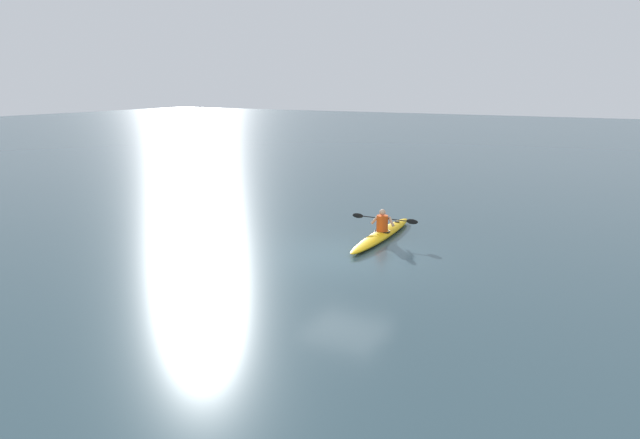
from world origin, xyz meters
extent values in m
plane|color=#334C56|center=(0.00, 0.00, 0.00)|extent=(160.00, 160.00, 0.00)
ellipsoid|color=#EAB214|center=(-0.11, -2.38, 0.12)|extent=(0.81, 5.11, 0.25)
torus|color=black|center=(-0.11, -2.42, 0.23)|extent=(0.56, 0.56, 0.04)
cylinder|color=black|center=(-0.05, -3.91, 0.24)|extent=(0.18, 0.18, 0.02)
cylinder|color=#E04C14|center=(-0.11, -2.40, 0.51)|extent=(0.39, 0.39, 0.53)
sphere|color=tan|center=(-0.11, -2.40, 0.89)|extent=(0.21, 0.21, 0.21)
cylinder|color=black|center=(-0.10, -2.60, 0.63)|extent=(1.95, 0.11, 0.03)
ellipsoid|color=black|center=(0.87, -2.56, 0.63)|extent=(0.40, 0.06, 0.17)
ellipsoid|color=black|center=(-1.08, -2.64, 0.63)|extent=(0.40, 0.06, 0.17)
cylinder|color=tan|center=(0.18, -2.47, 0.58)|extent=(0.27, 0.23, 0.34)
cylinder|color=tan|center=(-0.40, -2.49, 0.58)|extent=(0.28, 0.22, 0.34)
camera|label=1|loc=(-7.39, 14.87, 5.11)|focal=32.14mm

